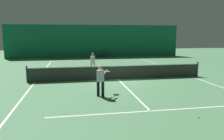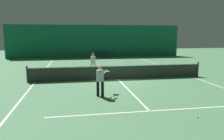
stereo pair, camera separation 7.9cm
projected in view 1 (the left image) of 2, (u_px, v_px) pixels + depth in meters
ground_plane at (118, 79)px, 15.04m from camera, size 60.00×60.00×0.00m
backdrop_curtain at (96, 41)px, 29.03m from camera, size 23.00×0.12×4.28m
court_line_baseline_far at (98, 60)px, 26.60m from camera, size 11.00×0.10×0.00m
court_line_service_far at (105, 66)px, 21.26m from camera, size 8.25×0.10×0.00m
court_line_service_near at (150, 111)px, 8.83m from camera, size 8.25×0.10×0.00m
court_line_sideline_left at (35, 82)px, 14.08m from camera, size 0.10×23.80×0.00m
court_line_sideline_right at (191, 77)px, 16.00m from camera, size 0.10×23.80×0.00m
court_line_centre at (118, 79)px, 15.04m from camera, size 0.10×12.80×0.00m
tennis_net at (118, 72)px, 14.96m from camera, size 12.00×0.10×1.07m
player_near at (101, 78)px, 10.79m from camera, size 0.95×1.31×1.58m
player_far at (93, 61)px, 17.44m from camera, size 0.52×1.35×1.60m
courtside_chair_0 at (93, 54)px, 28.69m from camera, size 0.44×0.44×0.84m
courtside_chair_1 at (98, 54)px, 28.82m from camera, size 0.44×0.44×0.84m
courtside_chair_2 at (104, 54)px, 28.95m from camera, size 0.44×0.44×0.84m
courtside_chair_3 at (109, 54)px, 29.08m from camera, size 0.44×0.44×0.84m
tennis_ball at (198, 117)px, 8.13m from camera, size 0.07×0.07×0.07m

